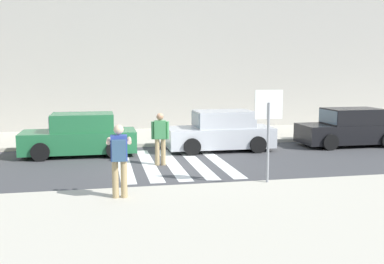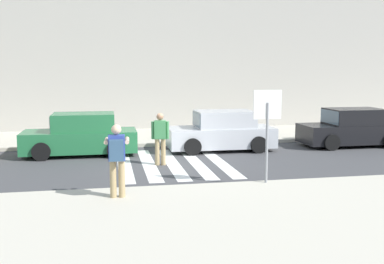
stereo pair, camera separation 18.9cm
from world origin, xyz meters
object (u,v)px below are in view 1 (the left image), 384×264
Objects in this scene: photographer_with_backpack at (119,155)px; parked_car_black at (349,128)px; parked_car_green at (80,136)px; parked_car_silver at (221,132)px; stop_sign at (269,115)px; pedestrian_crossing at (160,136)px.

parked_car_black is at bearing 33.58° from photographer_with_backpack.
photographer_with_backpack is at bearing -146.42° from parked_car_black.
parked_car_green is at bearing 100.25° from photographer_with_backpack.
photographer_with_backpack is at bearing -122.93° from parked_car_silver.
stop_sign is at bearing -92.49° from parked_car_silver.
stop_sign is at bearing -135.37° from parked_car_black.
parked_car_green is at bearing 180.00° from parked_car_black.
stop_sign reaches higher than photographer_with_backpack.
parked_car_green is 1.00× the size of parked_car_black.
parked_car_green is 5.33m from parked_car_silver.
parked_car_green is (-5.08, 5.70, -1.20)m from stop_sign.
pedestrian_crossing is (-2.43, 3.38, -0.95)m from stop_sign.
stop_sign is at bearing -54.27° from pedestrian_crossing.
parked_car_silver is 5.52m from parked_car_black.
parked_car_black is at bearing -0.00° from parked_car_silver.
parked_car_green is (-1.16, 6.43, -0.44)m from photographer_with_backpack.
stop_sign is 1.43× the size of pedestrian_crossing.
parked_car_green is at bearing 180.00° from parked_car_silver.
stop_sign is 5.83m from parked_car_silver.
stop_sign is 0.60× the size of parked_car_green.
stop_sign is 0.60× the size of parked_car_silver.
parked_car_black is (9.69, 6.43, -0.44)m from photographer_with_backpack.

